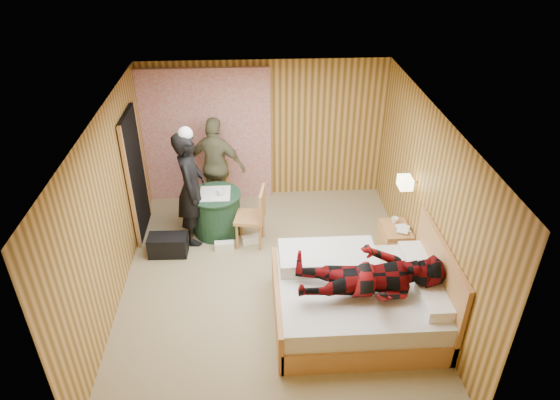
{
  "coord_description": "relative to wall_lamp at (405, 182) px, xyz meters",
  "views": [
    {
      "loc": [
        -0.2,
        -5.58,
        4.74
      ],
      "look_at": [
        0.15,
        0.49,
        1.05
      ],
      "focal_mm": 32.0,
      "sensor_mm": 36.0,
      "label": 1
    }
  ],
  "objects": [
    {
      "name": "doorway",
      "position": [
        -3.98,
        0.95,
        -0.28
      ],
      "size": [
        0.06,
        0.9,
        2.05
      ],
      "primitive_type": "cube",
      "color": "black",
      "rests_on": "floor"
    },
    {
      "name": "cup_nightstand",
      "position": [
        -0.04,
        0.09,
        -0.7
      ],
      "size": [
        0.12,
        0.12,
        0.09
      ],
      "primitive_type": "imported",
      "rotation": [
        0.0,
        0.0,
        -0.17
      ],
      "color": "white",
      "rests_on": "nightstand"
    },
    {
      "name": "cup_table",
      "position": [
        -2.66,
        0.78,
        -0.52
      ],
      "size": [
        0.15,
        0.15,
        0.1
      ],
      "primitive_type": "imported",
      "rotation": [
        0.0,
        0.0,
        -0.2
      ],
      "color": "white",
      "rests_on": "round_table"
    },
    {
      "name": "round_table",
      "position": [
        -2.76,
        0.83,
        -0.93
      ],
      "size": [
        0.82,
        0.82,
        0.73
      ],
      "color": "#1E422E",
      "rests_on": "floor"
    },
    {
      "name": "wall_lamp",
      "position": [
        0.0,
        0.0,
        0.0
      ],
      "size": [
        0.26,
        0.24,
        0.16
      ],
      "color": "gold",
      "rests_on": "wall_right"
    },
    {
      "name": "woman_standing",
      "position": [
        -3.1,
        0.65,
        -0.37
      ],
      "size": [
        0.45,
        0.68,
        1.87
      ],
      "primitive_type": "imported",
      "rotation": [
        0.0,
        0.0,
        1.57
      ],
      "color": "black",
      "rests_on": "floor"
    },
    {
      "name": "book_upper",
      "position": [
        -0.04,
        -0.09,
        -0.72
      ],
      "size": [
        0.25,
        0.27,
        0.02
      ],
      "primitive_type": "imported",
      "rotation": [
        0.0,
        0.0,
        -0.47
      ],
      "color": "white",
      "rests_on": "nightstand"
    },
    {
      "name": "book_lower",
      "position": [
        -0.04,
        -0.09,
        -0.74
      ],
      "size": [
        0.19,
        0.24,
        0.02
      ],
      "primitive_type": "imported",
      "rotation": [
        0.0,
        0.0,
        0.11
      ],
      "color": "white",
      "rests_on": "nightstand"
    },
    {
      "name": "chair_far",
      "position": [
        -2.76,
        1.48,
        -0.76
      ],
      "size": [
        0.44,
        0.44,
        0.93
      ],
      "rotation": [
        0.0,
        0.0,
        0.04
      ],
      "color": "tan",
      "rests_on": "floor"
    },
    {
      "name": "chair_near",
      "position": [
        -2.13,
        0.46,
        -0.73
      ],
      "size": [
        0.51,
        0.51,
        0.99
      ],
      "rotation": [
        0.0,
        0.0,
        -1.73
      ],
      "color": "tan",
      "rests_on": "floor"
    },
    {
      "name": "man_on_bed",
      "position": [
        -0.77,
        -1.51,
        -0.29
      ],
      "size": [
        0.86,
        0.67,
        1.77
      ],
      "primitive_type": "imported",
      "rotation": [
        0.0,
        1.57,
        0.0
      ],
      "color": "maroon",
      "rests_on": "bed"
    },
    {
      "name": "floor",
      "position": [
        -1.92,
        -0.45,
        -1.3
      ],
      "size": [
        4.2,
        5.0,
        0.01
      ],
      "primitive_type": "cube",
      "color": "tan",
      "rests_on": "ground"
    },
    {
      "name": "wall_right",
      "position": [
        0.18,
        -0.45,
        -0.05
      ],
      "size": [
        0.02,
        5.0,
        2.5
      ],
      "primitive_type": "cube",
      "color": "tan",
      "rests_on": "floor"
    },
    {
      "name": "wall_left",
      "position": [
        -4.02,
        -0.45,
        -0.05
      ],
      "size": [
        0.02,
        5.0,
        2.5
      ],
      "primitive_type": "cube",
      "color": "tan",
      "rests_on": "floor"
    },
    {
      "name": "man_at_table",
      "position": [
        -2.76,
        1.51,
        -0.44
      ],
      "size": [
        1.09,
        0.74,
        1.72
      ],
      "primitive_type": "imported",
      "rotation": [
        0.0,
        0.0,
        2.8
      ],
      "color": "#6B6947",
      "rests_on": "floor"
    },
    {
      "name": "ceiling",
      "position": [
        -1.92,
        -0.45,
        1.2
      ],
      "size": [
        4.2,
        5.0,
        0.01
      ],
      "primitive_type": "cube",
      "color": "white",
      "rests_on": "wall_back"
    },
    {
      "name": "curtain",
      "position": [
        -2.92,
        1.98,
        -0.1
      ],
      "size": [
        2.2,
        0.08,
        2.4
      ],
      "primitive_type": "cube",
      "color": "beige",
      "rests_on": "floor"
    },
    {
      "name": "nightstand",
      "position": [
        -0.04,
        -0.04,
        -1.01
      ],
      "size": [
        0.42,
        0.57,
        0.55
      ],
      "color": "tan",
      "rests_on": "floor"
    },
    {
      "name": "sneaker_left",
      "position": [
        -2.63,
        0.32,
        -1.23
      ],
      "size": [
        0.3,
        0.13,
        0.13
      ],
      "primitive_type": "cube",
      "rotation": [
        0.0,
        0.0,
        0.04
      ],
      "color": "white",
      "rests_on": "floor"
    },
    {
      "name": "bed",
      "position": [
        -0.8,
        -1.28,
        -0.96
      ],
      "size": [
        2.16,
        1.7,
        1.17
      ],
      "color": "tan",
      "rests_on": "floor"
    },
    {
      "name": "sneaker_right",
      "position": [
        -2.21,
        0.47,
        -1.24
      ],
      "size": [
        0.31,
        0.19,
        0.13
      ],
      "primitive_type": "cube",
      "rotation": [
        0.0,
        0.0,
        0.25
      ],
      "color": "white",
      "rests_on": "floor"
    },
    {
      "name": "wall_back",
      "position": [
        -1.92,
        2.05,
        -0.05
      ],
      "size": [
        4.2,
        0.02,
        2.5
      ],
      "primitive_type": "cube",
      "color": "tan",
      "rests_on": "floor"
    },
    {
      "name": "duffel_bag",
      "position": [
        -3.49,
        0.25,
        -1.13
      ],
      "size": [
        0.6,
        0.33,
        0.33
      ],
      "primitive_type": "cube",
      "rotation": [
        0.0,
        0.0,
        -0.03
      ],
      "color": "black",
      "rests_on": "floor"
    }
  ]
}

